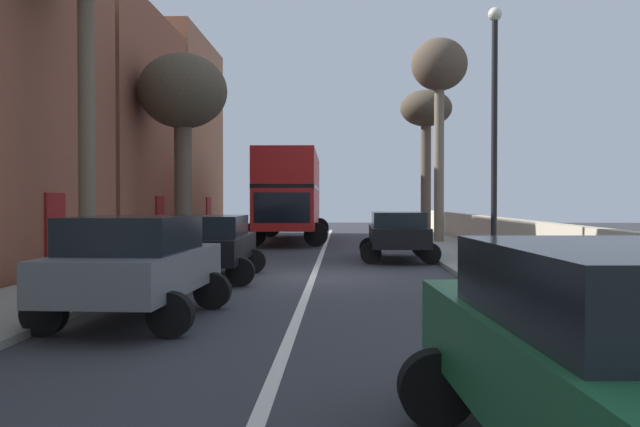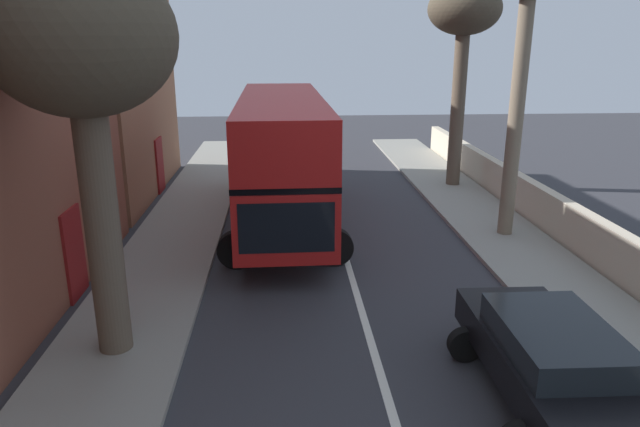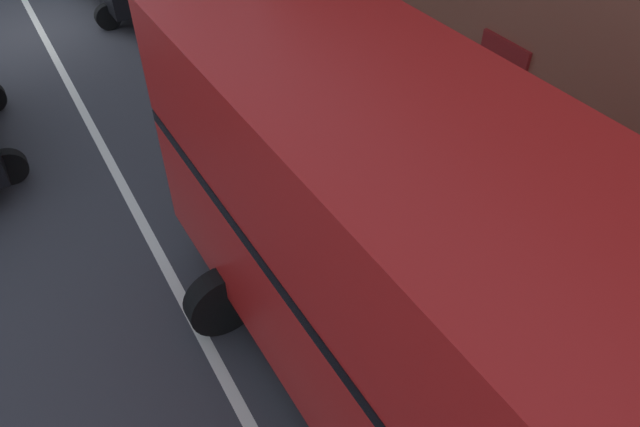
# 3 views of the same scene
# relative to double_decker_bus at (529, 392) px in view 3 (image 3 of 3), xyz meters

# --- Properties ---
(ground_plane) EXTENTS (84.00, 84.00, 0.00)m
(ground_plane) POSITION_rel_double_decker_bus_xyz_m (1.70, -14.78, -2.35)
(ground_plane) COLOR #333338
(road_centre_line) EXTENTS (0.16, 54.00, 0.01)m
(road_centre_line) POSITION_rel_double_decker_bus_xyz_m (1.70, -14.78, -2.35)
(road_centre_line) COLOR silver
(road_centre_line) RESTS_ON ground
(double_decker_bus) EXTENTS (3.68, 10.90, 4.06)m
(double_decker_bus) POSITION_rel_double_decker_bus_xyz_m (0.00, 0.00, 0.00)
(double_decker_bus) COLOR #B41816
(double_decker_bus) RESTS_ON ground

